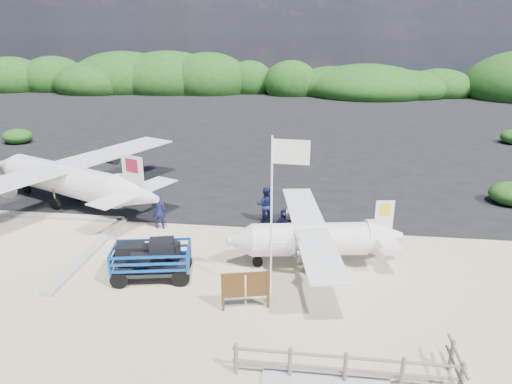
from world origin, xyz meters
TOP-DOWN VIEW (x-y plane):
  - ground at (0.00, 0.00)m, footprint 160.00×160.00m
  - asphalt_apron at (0.00, 30.00)m, footprint 90.00×50.00m
  - vegetation_band at (0.00, 55.00)m, footprint 124.00×8.00m
  - fence at (6.00, -5.00)m, footprint 6.40×2.00m
  - baggage_cart at (-1.08, -0.22)m, footprint 3.47×2.38m
  - flagpole at (3.61, -1.24)m, footprint 1.24×0.60m
  - signboard at (2.81, -1.85)m, footprint 1.76×0.57m
  - crew_a at (-2.34, 4.38)m, footprint 0.71×0.50m
  - crew_b at (2.70, 5.77)m, footprint 0.92×0.73m
  - crew_c at (3.73, 3.48)m, footprint 1.04×0.76m
  - aircraft_large at (11.78, 23.09)m, footprint 19.81×19.81m
  - aircraft_small at (-7.05, 31.02)m, footprint 8.51×8.51m

SIDE VIEW (x-z plane):
  - ground at x=0.00m, z-range 0.00..0.00m
  - asphalt_apron at x=0.00m, z-range -0.02..0.02m
  - vegetation_band at x=0.00m, z-range -2.20..2.20m
  - fence at x=6.00m, z-range -0.55..0.55m
  - baggage_cart at x=-1.08m, z-range -0.80..0.80m
  - flagpole at x=3.61m, z-range -3.01..3.01m
  - signboard at x=2.81m, z-range -0.73..0.73m
  - aircraft_large at x=11.78m, z-range -2.25..2.25m
  - aircraft_small at x=-7.05m, z-range -1.33..1.33m
  - crew_c at x=3.73m, z-range 0.00..1.63m
  - crew_a at x=-2.34m, z-range 0.00..1.85m
  - crew_b at x=2.70m, z-range 0.00..1.86m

